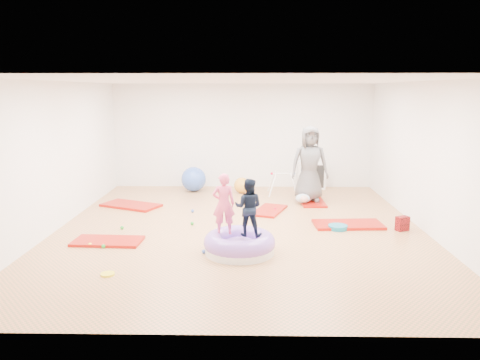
{
  "coord_description": "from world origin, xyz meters",
  "views": [
    {
      "loc": [
        0.18,
        -8.69,
        2.64
      ],
      "look_at": [
        0.0,
        0.3,
        0.9
      ],
      "focal_mm": 35.0,
      "sensor_mm": 36.0,
      "label": 1
    }
  ],
  "objects": [
    {
      "name": "child_navy",
      "position": [
        0.17,
        -1.34,
        0.82
      ],
      "size": [
        0.52,
        0.44,
        0.95
      ],
      "primitive_type": "imported",
      "rotation": [
        0.0,
        0.0,
        2.96
      ],
      "color": "black",
      "rests_on": "inflatable_cushion"
    },
    {
      "name": "ball_pit_balls",
      "position": [
        -0.78,
        0.36,
        0.03
      ],
      "size": [
        4.08,
        3.62,
        0.07
      ],
      "color": "red",
      "rests_on": "ground"
    },
    {
      "name": "child_pink",
      "position": [
        -0.24,
        -1.26,
        0.85
      ],
      "size": [
        0.4,
        0.28,
        1.02
      ],
      "primitive_type": "imported",
      "rotation": [
        0.0,
        0.0,
        3.25
      ],
      "color": "#F1507D",
      "rests_on": "inflatable_cushion"
    },
    {
      "name": "balance_disc",
      "position": [
        1.89,
        -0.01,
        0.04
      ],
      "size": [
        0.37,
        0.37,
        0.08
      ],
      "primitive_type": "cylinder",
      "color": "#106A84",
      "rests_on": "ground"
    },
    {
      "name": "room",
      "position": [
        0.0,
        0.0,
        1.4
      ],
      "size": [
        7.01,
        8.01,
        2.81
      ],
      "color": "#D38551",
      "rests_on": "ground"
    },
    {
      "name": "backpack",
      "position": [
        3.1,
        -0.07,
        0.14
      ],
      "size": [
        0.28,
        0.23,
        0.28
      ],
      "primitive_type": "cube",
      "rotation": [
        0.0,
        0.0,
        0.42
      ],
      "color": "#AB0E12",
      "rests_on": "ground"
    },
    {
      "name": "gym_mat_center_back",
      "position": [
        0.63,
        1.31,
        0.02
      ],
      "size": [
        0.88,
        1.21,
        0.05
      ],
      "primitive_type": "cube",
      "rotation": [
        0.0,
        0.0,
        1.22
      ],
      "color": "#A80D00",
      "rests_on": "ground"
    },
    {
      "name": "gym_mat_rear_right",
      "position": [
        1.68,
        2.17,
        0.02
      ],
      "size": [
        0.58,
        1.11,
        0.05
      ],
      "primitive_type": "cube",
      "rotation": [
        0.0,
        0.0,
        1.6
      ],
      "color": "#A80D00",
      "rests_on": "ground"
    },
    {
      "name": "adult_caregiver",
      "position": [
        1.6,
        2.16,
        0.93
      ],
      "size": [
        0.9,
        0.62,
        1.77
      ],
      "primitive_type": "imported",
      "rotation": [
        0.0,
        0.0,
        0.06
      ],
      "color": "#515254",
      "rests_on": "gym_mat_rear_right"
    },
    {
      "name": "inflatable_cushion",
      "position": [
        0.02,
        -1.36,
        0.14
      ],
      "size": [
        1.18,
        1.18,
        0.37
      ],
      "rotation": [
        0.0,
        0.0,
        -0.18
      ],
      "color": "silver",
      "rests_on": "ground"
    },
    {
      "name": "exercise_ball_orange",
      "position": [
        -0.01,
        3.18,
        0.2
      ],
      "size": [
        0.41,
        0.41,
        0.41
      ],
      "primitive_type": "sphere",
      "color": "gold",
      "rests_on": "ground"
    },
    {
      "name": "gym_mat_mid_left",
      "position": [
        -2.54,
        1.7,
        0.03
      ],
      "size": [
        1.48,
        1.15,
        0.06
      ],
      "primitive_type": "cube",
      "rotation": [
        0.0,
        0.0,
        -0.43
      ],
      "color": "#A80D00",
      "rests_on": "ground"
    },
    {
      "name": "infant_play_gym",
      "position": [
        1.03,
        2.93,
        0.38
      ],
      "size": [
        0.75,
        0.71,
        0.58
      ],
      "rotation": [
        0.0,
        0.0,
        0.31
      ],
      "color": "white",
      "rests_on": "ground"
    },
    {
      "name": "cube_shelf",
      "position": [
        1.88,
        3.79,
        0.36
      ],
      "size": [
        0.71,
        0.35,
        0.71
      ],
      "color": "white",
      "rests_on": "ground"
    },
    {
      "name": "exercise_ball_blue",
      "position": [
        -1.28,
        3.36,
        0.32
      ],
      "size": [
        0.65,
        0.65,
        0.65
      ],
      "primitive_type": "sphere",
      "color": "blue",
      "rests_on": "ground"
    },
    {
      "name": "yellow_toy",
      "position": [
        -1.87,
        -2.35,
        0.02
      ],
      "size": [
        0.2,
        0.2,
        0.03
      ],
      "primitive_type": "cylinder",
      "color": "yellow",
      "rests_on": "ground"
    },
    {
      "name": "gym_mat_right",
      "position": [
        2.14,
        0.22,
        0.03
      ],
      "size": [
        1.37,
        0.74,
        0.06
      ],
      "primitive_type": "cube",
      "rotation": [
        0.0,
        0.0,
        0.06
      ],
      "color": "#A80D00",
      "rests_on": "ground"
    },
    {
      "name": "infant",
      "position": [
        1.45,
        1.92,
        0.16
      ],
      "size": [
        0.36,
        0.37,
        0.22
      ],
      "color": "silver",
      "rests_on": "gym_mat_rear_right"
    },
    {
      "name": "gym_mat_front_left",
      "position": [
        -2.31,
        -0.88,
        0.02
      ],
      "size": [
        1.22,
        0.65,
        0.05
      ],
      "primitive_type": "cube",
      "rotation": [
        0.0,
        0.0,
        -0.05
      ],
      "color": "#A80D00",
      "rests_on": "ground"
    }
  ]
}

